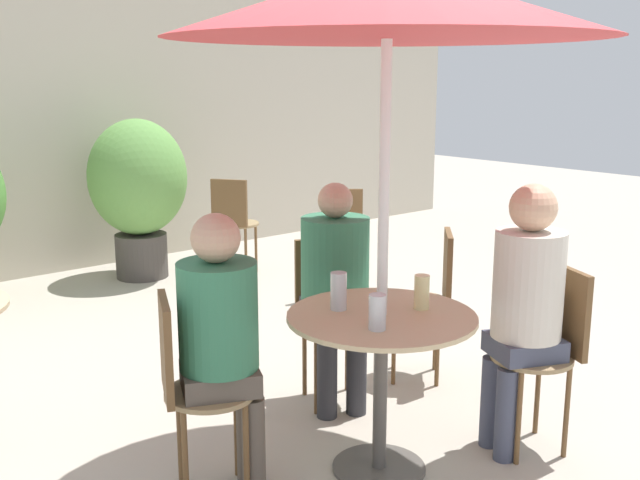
# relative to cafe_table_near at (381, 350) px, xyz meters

# --- Properties ---
(ground_plane) EXTENTS (20.00, 20.00, 0.00)m
(ground_plane) POSITION_rel_cafe_table_near_xyz_m (0.07, 0.03, -0.55)
(ground_plane) COLOR #B2A899
(storefront_wall) EXTENTS (10.00, 0.06, 3.00)m
(storefront_wall) POSITION_rel_cafe_table_near_xyz_m (0.07, 4.21, 0.95)
(storefront_wall) COLOR beige
(storefront_wall) RESTS_ON ground_plane
(cafe_table_near) EXTENTS (0.80, 0.80, 0.71)m
(cafe_table_near) POSITION_rel_cafe_table_near_xyz_m (0.00, 0.00, 0.00)
(cafe_table_near) COLOR #514C47
(cafe_table_near) RESTS_ON ground_plane
(bistro_chair_0) EXTENTS (0.41, 0.40, 0.85)m
(bistro_chair_0) POSITION_rel_cafe_table_near_xyz_m (0.73, -0.33, -0.04)
(bistro_chair_0) COLOR #997F56
(bistro_chair_0) RESTS_ON ground_plane
(bistro_chair_1) EXTENTS (0.40, 0.41, 0.85)m
(bistro_chair_1) POSITION_rel_cafe_table_near_xyz_m (0.33, 0.73, -0.04)
(bistro_chair_1) COLOR #997F56
(bistro_chair_1) RESTS_ON ground_plane
(bistro_chair_2) EXTENTS (0.41, 0.40, 0.85)m
(bistro_chair_2) POSITION_rel_cafe_table_near_xyz_m (-0.73, 0.33, -0.04)
(bistro_chair_2) COLOR #997F56
(bistro_chair_2) RESTS_ON ground_plane
(bistro_chair_4) EXTENTS (0.42, 0.42, 0.85)m
(bistro_chair_4) POSITION_rel_cafe_table_near_xyz_m (0.93, 0.54, -0.04)
(bistro_chair_4) COLOR #997F56
(bistro_chair_4) RESTS_ON ground_plane
(bistro_chair_5) EXTENTS (0.42, 0.41, 0.85)m
(bistro_chair_5) POSITION_rel_cafe_table_near_xyz_m (1.29, 3.06, -0.04)
(bistro_chair_5) COLOR #997F56
(bistro_chair_5) RESTS_ON ground_plane
(bistro_chair_6) EXTENTS (0.42, 0.42, 0.85)m
(bistro_chair_6) POSITION_rel_cafe_table_near_xyz_m (1.54, 1.96, -0.04)
(bistro_chair_6) COLOR #997F56
(bistro_chair_6) RESTS_ON ground_plane
(seated_person_0) EXTENTS (0.38, 0.36, 1.23)m
(seated_person_0) POSITION_rel_cafe_table_near_xyz_m (0.61, -0.28, 0.19)
(seated_person_0) COLOR #42475B
(seated_person_0) RESTS_ON ground_plane
(seated_person_1) EXTENTS (0.40, 0.42, 1.17)m
(seated_person_1) POSITION_rel_cafe_table_near_xyz_m (0.28, 0.61, 0.14)
(seated_person_1) COLOR #2D2D33
(seated_person_1) RESTS_ON ground_plane
(seated_person_2) EXTENTS (0.38, 0.37, 1.17)m
(seated_person_2) POSITION_rel_cafe_table_near_xyz_m (-0.61, 0.28, 0.15)
(seated_person_2) COLOR brown
(seated_person_2) RESTS_ON ground_plane
(beer_glass_0) EXTENTS (0.07, 0.07, 0.16)m
(beer_glass_0) POSITION_rel_cafe_table_near_xyz_m (-0.09, 0.17, 0.24)
(beer_glass_0) COLOR silver
(beer_glass_0) RESTS_ON cafe_table_near
(beer_glass_1) EXTENTS (0.07, 0.07, 0.14)m
(beer_glass_1) POSITION_rel_cafe_table_near_xyz_m (-0.15, -0.12, 0.23)
(beer_glass_1) COLOR silver
(beer_glass_1) RESTS_ON cafe_table_near
(beer_glass_2) EXTENTS (0.06, 0.06, 0.15)m
(beer_glass_2) POSITION_rel_cafe_table_near_xyz_m (0.18, -0.05, 0.23)
(beer_glass_2) COLOR beige
(beer_glass_2) RESTS_ON cafe_table_near
(potted_plant_1) EXTENTS (0.81, 0.81, 1.33)m
(potted_plant_1) POSITION_rel_cafe_table_near_xyz_m (0.69, 3.57, 0.23)
(potted_plant_1) COLOR #47423D
(potted_plant_1) RESTS_ON ground_plane
(umbrella) EXTENTS (1.74, 1.74, 2.10)m
(umbrella) POSITION_rel_cafe_table_near_xyz_m (0.00, -0.00, 1.40)
(umbrella) COLOR silver
(umbrella) RESTS_ON ground_plane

